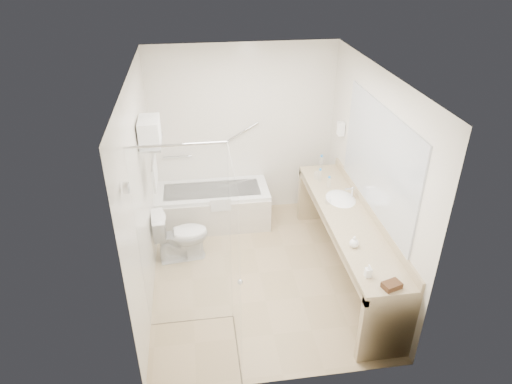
{
  "coord_description": "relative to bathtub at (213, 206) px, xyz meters",
  "views": [
    {
      "loc": [
        -0.67,
        -4.43,
        3.7
      ],
      "look_at": [
        0.0,
        0.3,
        1.0
      ],
      "focal_mm": 32.0,
      "sensor_mm": 36.0,
      "label": 1
    }
  ],
  "objects": [
    {
      "name": "water_bottle_right",
      "position": [
        1.53,
        -0.14,
        0.67
      ],
      "size": [
        0.06,
        0.06,
        0.21
      ],
      "rotation": [
        0.0,
        0.0,
        -0.22
      ],
      "color": "silver",
      "rests_on": "vanity_counter"
    },
    {
      "name": "drinking_glass_far",
      "position": [
        1.36,
        -1.08,
        0.62
      ],
      "size": [
        0.08,
        0.08,
        0.09
      ],
      "primitive_type": "cylinder",
      "rotation": [
        0.0,
        0.0,
        -0.14
      ],
      "color": "silver",
      "rests_on": "vanity_counter"
    },
    {
      "name": "wall_left",
      "position": [
        -0.8,
        -1.24,
        0.97
      ],
      "size": [
        0.1,
        3.2,
        2.5
      ],
      "primitive_type": "cube",
      "color": "beige",
      "rests_on": "ground"
    },
    {
      "name": "hairdryer_unit",
      "position": [
        1.75,
        -0.19,
        1.17
      ],
      "size": [
        0.08,
        0.1,
        0.18
      ],
      "primitive_type": "cube",
      "color": "white",
      "rests_on": "wall_right"
    },
    {
      "name": "floor",
      "position": [
        0.5,
        -1.24,
        -0.28
      ],
      "size": [
        3.2,
        3.2,
        0.0
      ],
      "primitive_type": "plane",
      "color": "tan",
      "rests_on": "ground"
    },
    {
      "name": "wall_back",
      "position": [
        0.5,
        0.36,
        0.97
      ],
      "size": [
        2.6,
        0.1,
        2.5
      ],
      "primitive_type": "cube",
      "color": "beige",
      "rests_on": "ground"
    },
    {
      "name": "sink",
      "position": [
        1.55,
        -0.99,
        0.54
      ],
      "size": [
        0.4,
        0.52,
        0.14
      ],
      "primitive_type": "ellipsoid",
      "color": "white",
      "rests_on": "vanity_counter"
    },
    {
      "name": "grab_bar_long",
      "position": [
        0.45,
        0.32,
        0.97
      ],
      "size": [
        0.53,
        0.03,
        0.33
      ],
      "primitive_type": "cylinder",
      "rotation": [
        0.0,
        1.05,
        0.0
      ],
      "color": "silver",
      "rests_on": "wall_back"
    },
    {
      "name": "drinking_glass_near",
      "position": [
        1.39,
        -0.43,
        0.62
      ],
      "size": [
        0.1,
        0.1,
        0.1
      ],
      "primitive_type": "cylinder",
      "rotation": [
        0.0,
        0.0,
        -0.4
      ],
      "color": "silver",
      "rests_on": "vanity_counter"
    },
    {
      "name": "vanity_counter",
      "position": [
        1.52,
        -1.39,
        0.36
      ],
      "size": [
        0.55,
        2.7,
        0.95
      ],
      "color": "tan",
      "rests_on": "floor"
    },
    {
      "name": "faucet",
      "position": [
        1.7,
        -0.99,
        0.65
      ],
      "size": [
        0.03,
        0.03,
        0.14
      ],
      "primitive_type": "cylinder",
      "color": "silver",
      "rests_on": "vanity_counter"
    },
    {
      "name": "grab_bar_short",
      "position": [
        -0.45,
        0.32,
        0.67
      ],
      "size": [
        0.4,
        0.03,
        0.03
      ],
      "primitive_type": "cylinder",
      "rotation": [
        0.0,
        1.57,
        0.0
      ],
      "color": "silver",
      "rests_on": "wall_back"
    },
    {
      "name": "bathtub",
      "position": [
        0.0,
        0.0,
        0.0
      ],
      "size": [
        1.6,
        0.73,
        0.59
      ],
      "color": "white",
      "rests_on": "floor"
    },
    {
      "name": "water_bottle_left",
      "position": [
        1.42,
        -0.49,
        0.66
      ],
      "size": [
        0.05,
        0.05,
        0.18
      ],
      "rotation": [
        0.0,
        0.0,
        0.42
      ],
      "color": "silver",
      "rests_on": "vanity_counter"
    },
    {
      "name": "amenity_basket",
      "position": [
        1.53,
        -2.64,
        0.6
      ],
      "size": [
        0.2,
        0.16,
        0.06
      ],
      "primitive_type": "cube",
      "rotation": [
        0.0,
        0.0,
        0.3
      ],
      "color": "#4F2E1C",
      "rests_on": "vanity_counter"
    },
    {
      "name": "soap_bottle_b",
      "position": [
        1.39,
        -1.97,
        0.62
      ],
      "size": [
        0.14,
        0.15,
        0.1
      ],
      "primitive_type": "imported",
      "rotation": [
        0.0,
        0.0,
        -0.37
      ],
      "color": "white",
      "rests_on": "vanity_counter"
    },
    {
      "name": "wall_front",
      "position": [
        0.5,
        -2.84,
        0.97
      ],
      "size": [
        2.6,
        0.1,
        2.5
      ],
      "primitive_type": "cube",
      "color": "beige",
      "rests_on": "ground"
    },
    {
      "name": "mirror",
      "position": [
        1.79,
        -1.39,
        1.27
      ],
      "size": [
        0.02,
        2.0,
        1.2
      ],
      "primitive_type": "cube",
      "color": "#B1B6BE",
      "rests_on": "wall_right"
    },
    {
      "name": "shower_enclosure",
      "position": [
        -0.13,
        -2.16,
        0.79
      ],
      "size": [
        0.96,
        0.91,
        2.11
      ],
      "color": "silver",
      "rests_on": "floor"
    },
    {
      "name": "wall_right",
      "position": [
        1.8,
        -1.24,
        0.97
      ],
      "size": [
        0.1,
        3.2,
        2.5
      ],
      "primitive_type": "cube",
      "color": "beige",
      "rests_on": "ground"
    },
    {
      "name": "ceiling",
      "position": [
        0.5,
        -1.24,
        2.22
      ],
      "size": [
        2.6,
        3.2,
        0.1
      ],
      "primitive_type": "cube",
      "color": "white",
      "rests_on": "wall_back"
    },
    {
      "name": "toilet",
      "position": [
        -0.45,
        -0.77,
        0.07
      ],
      "size": [
        0.74,
        0.47,
        0.69
      ],
      "primitive_type": "imported",
      "rotation": [
        0.0,
        0.0,
        1.68
      ],
      "color": "white",
      "rests_on": "floor"
    },
    {
      "name": "soap_bottle_a",
      "position": [
        1.37,
        -2.45,
        0.61
      ],
      "size": [
        0.06,
        0.14,
        0.06
      ],
      "primitive_type": "imported",
      "rotation": [
        0.0,
        0.0,
        0.01
      ],
      "color": "white",
      "rests_on": "vanity_counter"
    },
    {
      "name": "water_bottle_mid",
      "position": [
        1.48,
        -0.71,
        0.65
      ],
      "size": [
        0.05,
        0.05,
        0.18
      ],
      "rotation": [
        0.0,
        0.0,
        -0.03
      ],
      "color": "silver",
      "rests_on": "vanity_counter"
    },
    {
      "name": "towel_shelf",
      "position": [
        -0.67,
        -0.89,
        1.48
      ],
      "size": [
        0.24,
        0.55,
        0.81
      ],
      "color": "silver",
      "rests_on": "wall_left"
    }
  ]
}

